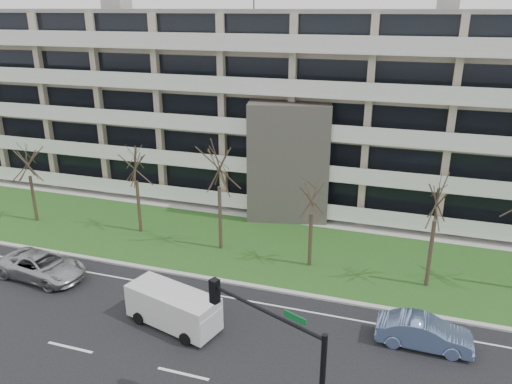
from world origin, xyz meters
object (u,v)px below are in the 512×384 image
(silver_pickup, at_px, (42,266))
(traffic_signal, at_px, (281,361))
(white_van, at_px, (174,306))
(blue_sedan, at_px, (424,333))

(silver_pickup, bearing_deg, traffic_signal, -108.83)
(white_van, bearing_deg, traffic_signal, -23.59)
(silver_pickup, height_order, white_van, white_van)
(blue_sedan, height_order, white_van, white_van)
(blue_sedan, height_order, traffic_signal, traffic_signal)
(silver_pickup, relative_size, white_van, 1.04)
(blue_sedan, bearing_deg, silver_pickup, 91.37)
(silver_pickup, distance_m, white_van, 10.01)
(silver_pickup, xyz_separation_m, white_van, (9.81, -1.93, 0.39))
(silver_pickup, xyz_separation_m, blue_sedan, (21.99, 0.25, -0.03))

